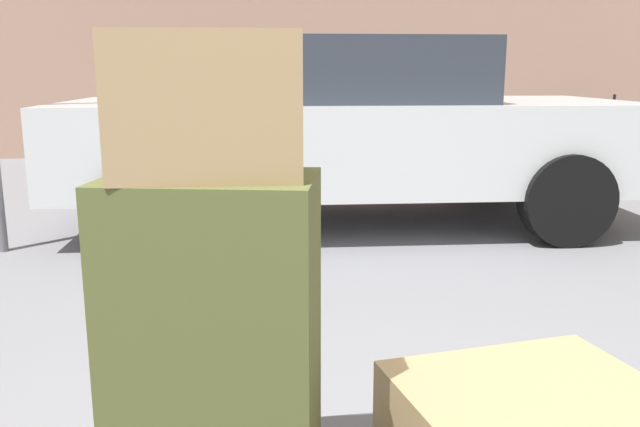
{
  "coord_description": "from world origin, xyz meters",
  "views": [
    {
      "loc": [
        -0.37,
        -1.08,
        1.19
      ],
      "look_at": [
        0.0,
        1.2,
        0.69
      ],
      "focal_mm": 37.36,
      "sensor_mm": 36.0,
      "label": 1
    }
  ],
  "objects": [
    {
      "name": "suitcase_olive_rear_left",
      "position": [
        -0.37,
        0.05,
        0.68
      ],
      "size": [
        0.41,
        0.33,
        0.67
      ],
      "primitive_type": "cube",
      "rotation": [
        0.0,
        0.0,
        -0.24
      ],
      "color": "#4C5128",
      "rests_on": "luggage_cart"
    },
    {
      "name": "bicycle_leaning",
      "position": [
        5.42,
        7.6,
        0.37
      ],
      "size": [
        1.76,
        0.15,
        0.96
      ],
      "color": "black",
      "rests_on": "ground_plane"
    },
    {
      "name": "bollard_kerb_mid",
      "position": [
        4.28,
        6.69,
        0.33
      ],
      "size": [
        0.25,
        0.25,
        0.67
      ],
      "primitive_type": "cylinder",
      "color": "#383838",
      "rests_on": "ground_plane"
    },
    {
      "name": "duffel_bag_tan_topmost_pile",
      "position": [
        -0.37,
        0.05,
        1.13
      ],
      "size": [
        0.32,
        0.23,
        0.24
      ],
      "primitive_type": "cube",
      "rotation": [
        0.0,
        0.0,
        -0.07
      ],
      "color": "#9E7F56",
      "rests_on": "suitcase_olive_rear_left"
    },
    {
      "name": "bollard_kerb_near",
      "position": [
        3.0,
        6.69,
        0.33
      ],
      "size": [
        0.25,
        0.25,
        0.67
      ],
      "primitive_type": "cylinder",
      "color": "#383838",
      "rests_on": "ground_plane"
    },
    {
      "name": "parked_car",
      "position": [
        0.61,
        4.05,
        0.76
      ],
      "size": [
        4.43,
        2.18,
        1.42
      ],
      "color": "silver",
      "rests_on": "ground_plane"
    }
  ]
}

